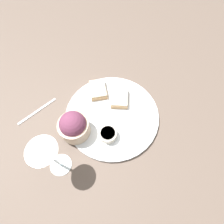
# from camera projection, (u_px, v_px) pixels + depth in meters

# --- Properties ---
(ground_plane) EXTENTS (4.00, 4.00, 0.00)m
(ground_plane) POSITION_uv_depth(u_px,v_px,m) (112.00, 116.00, 0.66)
(ground_plane) COLOR brown
(dinner_plate) EXTENTS (0.35, 0.35, 0.01)m
(dinner_plate) POSITION_uv_depth(u_px,v_px,m) (112.00, 115.00, 0.66)
(dinner_plate) COLOR silver
(dinner_plate) RESTS_ON ground_plane
(salad_bowl) EXTENTS (0.10, 0.10, 0.11)m
(salad_bowl) POSITION_uv_depth(u_px,v_px,m) (74.00, 126.00, 0.58)
(salad_bowl) COLOR tan
(salad_bowl) RESTS_ON dinner_plate
(sauce_ramekin) EXTENTS (0.06, 0.06, 0.03)m
(sauce_ramekin) POSITION_uv_depth(u_px,v_px,m) (108.00, 134.00, 0.60)
(sauce_ramekin) COLOR beige
(sauce_ramekin) RESTS_ON dinner_plate
(cheese_toast_near) EXTENTS (0.09, 0.07, 0.03)m
(cheese_toast_near) POSITION_uv_depth(u_px,v_px,m) (98.00, 90.00, 0.69)
(cheese_toast_near) COLOR tan
(cheese_toast_near) RESTS_ON dinner_plate
(cheese_toast_far) EXTENTS (0.10, 0.09, 0.03)m
(cheese_toast_far) POSITION_uv_depth(u_px,v_px,m) (119.00, 98.00, 0.67)
(cheese_toast_far) COLOR tan
(cheese_toast_far) RESTS_ON dinner_plate
(wine_glass) EXTENTS (0.08, 0.08, 0.18)m
(wine_glass) POSITION_uv_depth(u_px,v_px,m) (48.00, 156.00, 0.46)
(wine_glass) COLOR silver
(wine_glass) RESTS_ON ground_plane
(fork) EXTENTS (0.07, 0.15, 0.01)m
(fork) POSITION_uv_depth(u_px,v_px,m) (37.00, 111.00, 0.67)
(fork) COLOR silver
(fork) RESTS_ON ground_plane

